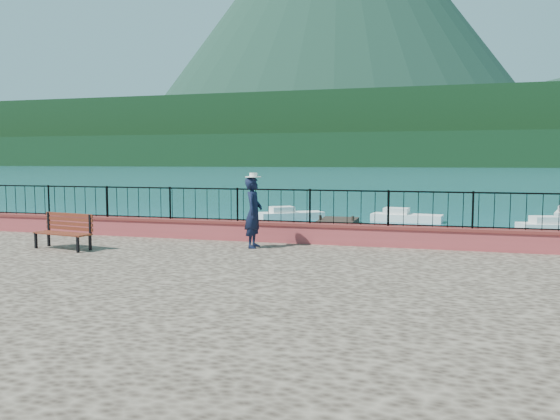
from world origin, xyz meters
The scene contains 16 objects.
ground centered at (0.00, 0.00, 0.00)m, with size 2000.00×2000.00×0.00m, color #19596B.
promenade centered at (0.00, -6.00, 0.60)m, with size 30.00×20.00×1.20m, color #332821.
parapet centered at (0.00, 3.70, 1.49)m, with size 28.00×0.46×0.58m, color #AF3F43.
railing centered at (0.00, 3.70, 2.25)m, with size 27.00×0.05×0.95m, color black.
dock centered at (-2.00, 12.00, 0.15)m, with size 2.00×16.00×0.30m, color #2D231C.
far_forest centered at (0.00, 300.00, 9.00)m, with size 900.00×60.00×18.00m, color black.
foothills centered at (0.00, 360.00, 22.00)m, with size 900.00×120.00×44.00m, color black.
volcano centered at (-120.00, 700.00, 190.00)m, with size 560.00×560.00×380.00m, color #142D23.
park_bench centered at (-6.43, 0.91, 1.49)m, with size 1.78×0.87×0.95m.
person centered at (-1.61, 2.53, 2.16)m, with size 0.70×0.46×1.92m, color black.
hat centered at (-1.61, 2.53, 3.18)m, with size 0.44×0.44×0.12m, color white.
boat_0 centered at (-5.65, 12.31, 0.40)m, with size 4.16×1.30×0.80m, color white.
boat_1 centered at (6.01, 8.66, 0.40)m, with size 3.83×1.30×0.80m, color silver.
boat_2 centered at (9.02, 18.46, 0.40)m, with size 3.50×1.30×0.80m, color silver.
boat_3 centered at (-5.24, 20.60, 0.40)m, with size 3.93×1.30×0.80m, color silver.
boat_4 centered at (1.62, 21.21, 0.40)m, with size 4.05×1.30×0.80m, color silver.
Camera 1 is at (3.08, -11.45, 3.58)m, focal length 35.00 mm.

